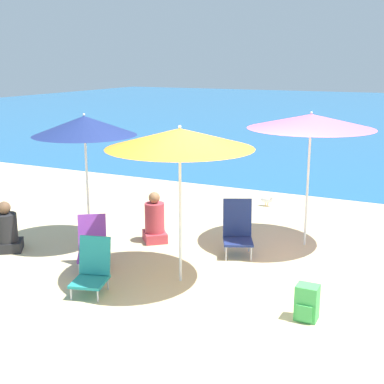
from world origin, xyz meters
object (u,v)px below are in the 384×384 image
(beach_umbrella_orange, at_px, (180,139))
(person_seated_far, at_px, (155,222))
(beach_umbrella_pink, at_px, (311,121))
(beach_umbrella_navy, at_px, (84,126))
(beach_chair_purple, at_px, (92,244))
(seagull, at_px, (267,200))
(backpack_green, at_px, (307,303))
(beach_chair_navy, at_px, (238,228))
(person_seated_near, at_px, (6,232))
(beach_chair_teal, at_px, (92,268))

(beach_umbrella_orange, height_order, person_seated_far, beach_umbrella_orange)
(beach_umbrella_pink, distance_m, beach_umbrella_navy, 3.52)
(beach_umbrella_orange, height_order, beach_umbrella_navy, same)
(beach_umbrella_pink, relative_size, person_seated_far, 2.57)
(beach_chair_purple, xyz_separation_m, seagull, (1.24, 4.28, -0.21))
(beach_chair_purple, bearing_deg, backpack_green, -38.26)
(beach_umbrella_navy, height_order, beach_chair_navy, beach_umbrella_navy)
(beach_umbrella_pink, bearing_deg, beach_umbrella_orange, -117.86)
(beach_umbrella_navy, height_order, person_seated_near, beach_umbrella_navy)
(beach_chair_purple, height_order, person_seated_far, person_seated_far)
(person_seated_near, xyz_separation_m, backpack_green, (4.82, -0.21, -0.11))
(beach_umbrella_pink, xyz_separation_m, beach_chair_navy, (-0.85, -0.84, -1.60))
(seagull, bearing_deg, backpack_green, -66.53)
(beach_umbrella_pink, xyz_separation_m, beach_umbrella_navy, (-3.20, -1.47, -0.08))
(person_seated_near, bearing_deg, beach_chair_purple, 55.96)
(person_seated_near, xyz_separation_m, seagull, (2.85, 4.33, -0.18))
(person_seated_far, bearing_deg, beach_umbrella_orange, -89.03)
(beach_chair_teal, height_order, seagull, beach_chair_teal)
(beach_chair_purple, xyz_separation_m, backpack_green, (3.21, -0.25, -0.14))
(beach_umbrella_navy, bearing_deg, beach_umbrella_pink, 24.65)
(beach_umbrella_orange, bearing_deg, beach_chair_teal, -137.73)
(beach_umbrella_orange, relative_size, seagull, 7.90)
(beach_umbrella_pink, xyz_separation_m, seagull, (-1.30, 1.99, -1.87))
(beach_chair_teal, height_order, beach_chair_purple, beach_chair_purple)
(beach_umbrella_navy, height_order, beach_chair_teal, beach_umbrella_navy)
(beach_chair_navy, height_order, person_seated_near, beach_chair_navy)
(beach_umbrella_orange, distance_m, beach_umbrella_navy, 2.16)
(person_seated_far, bearing_deg, beach_chair_navy, -37.94)
(beach_umbrella_navy, xyz_separation_m, beach_chair_teal, (1.17, -1.51, -1.61))
(person_seated_far, height_order, backpack_green, person_seated_far)
(backpack_green, height_order, seagull, backpack_green)
(beach_umbrella_navy, bearing_deg, beach_chair_navy, 14.86)
(beach_umbrella_pink, distance_m, beach_chair_navy, 2.00)
(beach_umbrella_orange, bearing_deg, seagull, 91.97)
(beach_umbrella_pink, bearing_deg, person_seated_near, -150.67)
(beach_umbrella_navy, bearing_deg, seagull, 61.25)
(person_seated_far, bearing_deg, seagull, 30.52)
(person_seated_near, relative_size, backpack_green, 1.89)
(beach_umbrella_pink, height_order, person_seated_far, beach_umbrella_pink)
(beach_umbrella_pink, relative_size, beach_chair_navy, 2.56)
(backpack_green, bearing_deg, beach_chair_teal, -170.87)
(beach_umbrella_pink, bearing_deg, person_seated_far, -158.15)
(beach_umbrella_pink, xyz_separation_m, person_seated_near, (-4.15, -2.33, -1.69))
(beach_umbrella_pink, bearing_deg, backpack_green, -75.18)
(beach_umbrella_orange, distance_m, beach_chair_teal, 2.02)
(person_seated_near, bearing_deg, backpack_green, 51.90)
(beach_chair_teal, relative_size, person_seated_far, 0.84)
(person_seated_near, distance_m, seagull, 5.18)
(beach_chair_teal, xyz_separation_m, seagull, (0.73, 4.97, -0.18))
(beach_umbrella_navy, height_order, beach_chair_purple, beach_umbrella_navy)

